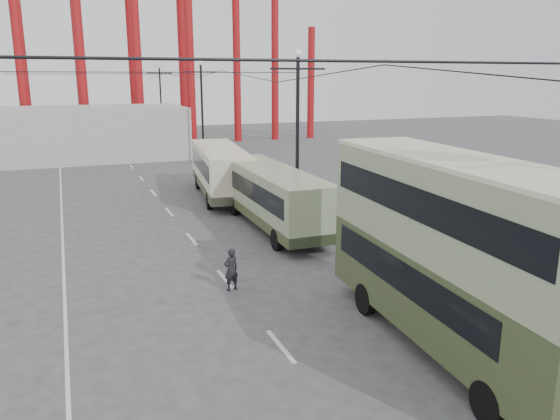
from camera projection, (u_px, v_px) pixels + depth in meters
name	position (u px, v px, depth m)	size (l,w,h in m)	color
ground	(380.00, 413.00, 13.16)	(160.00, 160.00, 0.00)	#454648
road_markings	(179.00, 221.00, 30.63)	(12.52, 120.00, 0.01)	silver
lamp_post_mid	(297.00, 136.00, 30.30)	(3.20, 0.44, 9.32)	black
lamp_post_far	(202.00, 112.00, 50.15)	(3.20, 0.44, 9.32)	black
lamp_post_distant	(161.00, 102.00, 70.01)	(3.20, 0.44, 9.32)	black
fairground_shed	(68.00, 134.00, 52.82)	(22.00, 10.00, 5.00)	#A8A9A3
double_decker_bus	(454.00, 246.00, 15.51)	(3.45, 10.82, 5.72)	#3A4525
single_decker_green	(272.00, 195.00, 28.89)	(2.78, 11.27, 3.17)	gray
single_decker_cream	(220.00, 169.00, 36.39)	(4.04, 10.95, 3.32)	beige
pedestrian	(231.00, 269.00, 20.55)	(0.60, 0.39, 1.64)	black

